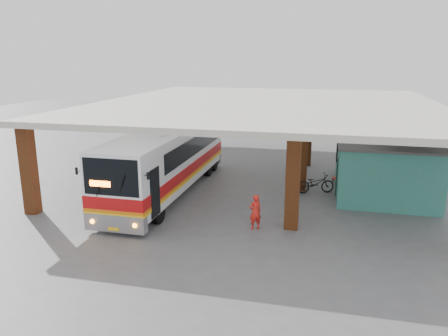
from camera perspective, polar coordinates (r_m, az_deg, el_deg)
name	(u,v)px	position (r m, az deg, el deg)	size (l,w,h in m)	color
ground	(239,202)	(23.16, 1.98, -4.43)	(90.00, 90.00, 0.00)	#515154
brick_columns	(278,145)	(27.17, 7.12, 3.06)	(20.10, 21.60, 4.35)	brown
canopy_roof	(268,104)	(28.40, 5.74, 8.34)	(21.00, 23.00, 0.30)	beige
shop_building	(383,163)	(26.34, 20.03, 0.56)	(5.20, 8.20, 3.11)	#2E7374
coach_bus	(168,159)	(24.44, -7.34, 1.14)	(2.83, 13.25, 3.85)	white
motorcycle	(315,183)	(25.01, 11.85, -1.96)	(0.74, 2.12, 1.12)	black
pedestrian	(255,212)	(19.42, 4.10, -5.74)	(0.58, 0.38, 1.60)	red
red_chair	(338,176)	(27.49, 14.63, -1.01)	(0.49, 0.49, 0.83)	red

